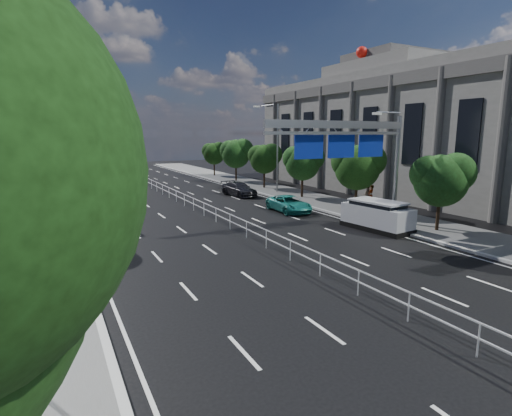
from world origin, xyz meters
TOP-DOWN VIEW (x-y plane):
  - ground at (0.00, 0.00)m, footprint 160.00×160.00m
  - kerb_near at (-9.00, 0.00)m, footprint 0.25×140.00m
  - median_fence at (0.00, 22.50)m, footprint 0.05×85.00m
  - toilet_sign at (-10.95, 0.00)m, footprint 1.62×0.18m
  - overhead_gantry at (6.74, 10.05)m, footprint 10.24×0.38m
  - streetlight_far at (10.50, 26.00)m, footprint 2.78×2.40m
  - civic_hall at (23.72, 22.00)m, footprint 14.40×36.00m
  - near_tree_back at (-11.94, 17.97)m, footprint 4.84×4.51m
  - far_tree_c at (11.24, 6.98)m, footprint 3.52×3.28m
  - far_tree_d at (11.25, 14.48)m, footprint 3.85×3.59m
  - far_tree_e at (11.25, 21.98)m, footprint 3.63×3.38m
  - far_tree_f at (11.24, 29.48)m, footprint 3.52×3.28m
  - far_tree_g at (11.25, 36.98)m, footprint 3.96×3.69m
  - far_tree_h at (11.24, 44.48)m, footprint 3.41×3.18m
  - white_minivan at (-7.27, 18.00)m, footprint 2.25×4.36m
  - red_bus at (-7.50, 48.18)m, footprint 2.72×9.83m
  - near_car_silver at (-4.64, 31.88)m, footprint 2.14×4.70m
  - near_car_dark at (-3.12, 57.50)m, footprint 1.87×4.64m
  - silver_minivan at (8.30, 9.21)m, footprint 2.42×4.74m
  - parked_car_teal at (6.50, 16.85)m, footprint 2.29×4.64m
  - parked_car_dark at (6.50, 26.08)m, footprint 2.43×4.83m
  - pedestrian_a at (13.40, 15.17)m, footprint 0.77×0.66m
  - pedestrian_b at (13.40, 15.61)m, footprint 1.06×1.04m

SIDE VIEW (x-z plane):
  - ground at x=0.00m, z-range 0.00..0.00m
  - kerb_near at x=-9.00m, z-range -0.01..0.15m
  - median_fence at x=0.00m, z-range 0.01..1.04m
  - parked_car_teal at x=6.50m, z-range 0.00..1.27m
  - parked_car_dark at x=6.50m, z-range 0.00..1.35m
  - near_car_dark at x=-3.12m, z-range 0.00..1.50m
  - near_car_silver at x=-4.64m, z-range 0.00..1.57m
  - white_minivan at x=-7.27m, z-range -0.02..1.80m
  - silver_minivan at x=8.30m, z-range -0.02..1.88m
  - pedestrian_b at x=13.40m, z-range 0.14..1.86m
  - pedestrian_a at x=13.40m, z-range 0.14..1.91m
  - red_bus at x=-7.50m, z-range 0.06..2.97m
  - toilet_sign at x=-10.95m, z-range 0.77..5.11m
  - far_tree_h at x=11.24m, z-range 0.97..5.88m
  - far_tree_c at x=11.24m, z-range 0.95..5.90m
  - far_tree_f at x=11.24m, z-range 0.98..6.00m
  - far_tree_e at x=11.25m, z-range 0.99..6.12m
  - far_tree_d at x=11.25m, z-range 1.02..6.36m
  - far_tree_g at x=11.25m, z-range 1.03..6.48m
  - near_tree_back at x=-11.94m, z-range 1.27..7.96m
  - streetlight_far at x=10.50m, z-range 0.71..9.71m
  - overhead_gantry at x=6.74m, z-range 1.88..9.33m
  - civic_hall at x=23.72m, z-range -0.91..13.44m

